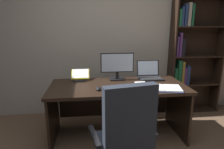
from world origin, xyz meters
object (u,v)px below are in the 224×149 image
Objects in this scene: computer_mouse at (98,89)px; notepad at (141,84)px; keyboard at (122,88)px; reading_stand_with_book at (80,75)px; pen at (143,83)px; laptop at (150,75)px; desk at (117,97)px; office_chair at (125,142)px; monitor at (117,66)px; open_binder at (164,88)px; bookshelf at (189,60)px.

notepad is (0.60, 0.18, -0.02)m from computer_mouse.
keyboard is 0.35m from notepad.
keyboard is 1.45× the size of reading_stand_with_book.
reading_stand_with_book reaches higher than pen.
laptop is at bearing 58.09° from pen.
reading_stand_with_book is 0.91m from notepad.
desk is 1.72× the size of office_chair.
office_chair reaches higher than keyboard.
monitor reaches higher than pen.
notepad is (-0.23, 0.23, -0.01)m from open_binder.
computer_mouse reaches higher than pen.
open_binder is (0.55, -0.31, 0.21)m from desk.
office_chair is 2.51× the size of keyboard.
reading_stand_with_book is (-0.24, 0.53, 0.05)m from computer_mouse.
desk is at bearing 165.94° from notepad.
computer_mouse is at bearing 97.26° from office_chair.
computer_mouse is 0.58m from reading_stand_with_book.
notepad reaches higher than desk.
open_binder is at bearing -3.47° from computer_mouse.
desk is 0.41m from pen.
pen is at bearing -144.57° from bookshelf.
open_binder is at bearing -130.24° from bookshelf.
monitor reaches higher than office_chair.
notepad is (-1.04, -0.72, -0.18)m from bookshelf.
computer_mouse is (-0.30, -0.46, -0.18)m from monitor.
notepad is at bearing 147.20° from open_binder.
office_chair is 7.52× the size of pen.
computer_mouse reaches higher than desk.
bookshelf reaches higher than keyboard.
reading_stand_with_book reaches higher than open_binder.
laptop is (-0.84, -0.43, -0.13)m from bookshelf.
computer_mouse is at bearing 180.00° from keyboard.
notepad is at bearing -14.06° from desk.
bookshelf is 1.26m from pen.
monitor is 1.68× the size of reading_stand_with_book.
computer_mouse is at bearing -65.73° from reading_stand_with_book.
notepad is 1.50× the size of pen.
office_chair is 0.99m from notepad.
bookshelf is 4.14× the size of monitor.
computer_mouse is at bearing -136.05° from desk.
keyboard is 4.04× the size of computer_mouse.
desk is at bearing 162.95° from open_binder.
laptop reaches higher than open_binder.
monitor is at bearing -161.65° from bookshelf.
office_chair is 0.76m from keyboard.
keyboard is (0.00, -0.46, -0.19)m from monitor.
desk is 0.63m from reading_stand_with_book.
computer_mouse is 0.83m from open_binder.
bookshelf reaches higher than reading_stand_with_book.
office_chair is at bearing -131.75° from bookshelf.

